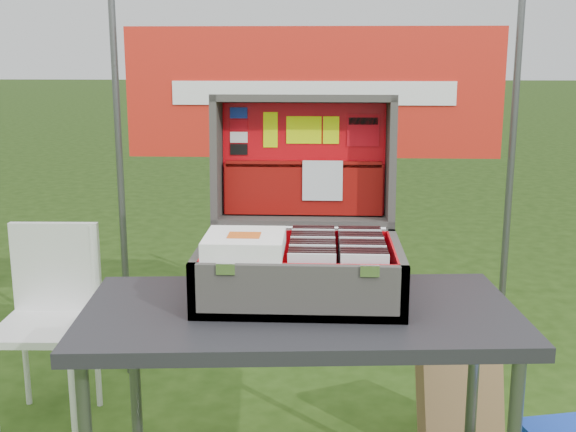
# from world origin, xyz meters

# --- Properties ---
(table) EXTENTS (1.26, 0.70, 0.76)m
(table) POSITION_xyz_m (-0.02, -0.08, 0.38)
(table) COLOR black
(table) RESTS_ON ground
(table_top) EXTENTS (1.26, 0.70, 0.04)m
(table_top) POSITION_xyz_m (-0.02, -0.08, 0.74)
(table_top) COLOR black
(table_top) RESTS_ON ground
(table_leg_bl) EXTENTS (0.04, 0.04, 0.72)m
(table_leg_bl) POSITION_xyz_m (-0.57, 0.16, 0.36)
(table_leg_bl) COLOR #59595B
(table_leg_bl) RESTS_ON ground
(table_leg_br) EXTENTS (0.04, 0.04, 0.72)m
(table_leg_br) POSITION_xyz_m (0.53, 0.16, 0.36)
(table_leg_br) COLOR #59595B
(table_leg_br) RESTS_ON ground
(suitcase) EXTENTS (0.59, 0.58, 0.57)m
(suitcase) POSITION_xyz_m (-0.02, 0.07, 1.05)
(suitcase) COLOR #44413C
(suitcase) RESTS_ON table
(suitcase_base_bottom) EXTENTS (0.59, 0.42, 0.02)m
(suitcase_base_bottom) POSITION_xyz_m (-0.02, 0.01, 0.77)
(suitcase_base_bottom) COLOR #44413C
(suitcase_base_bottom) RESTS_ON table_top
(suitcase_base_wall_front) EXTENTS (0.59, 0.02, 0.16)m
(suitcase_base_wall_front) POSITION_xyz_m (-0.02, -0.19, 0.84)
(suitcase_base_wall_front) COLOR #44413C
(suitcase_base_wall_front) RESTS_ON table_top
(suitcase_base_wall_back) EXTENTS (0.59, 0.02, 0.16)m
(suitcase_base_wall_back) POSITION_xyz_m (-0.02, 0.21, 0.84)
(suitcase_base_wall_back) COLOR #44413C
(suitcase_base_wall_back) RESTS_ON table_top
(suitcase_base_wall_left) EXTENTS (0.02, 0.42, 0.16)m
(suitcase_base_wall_left) POSITION_xyz_m (-0.30, 0.01, 0.84)
(suitcase_base_wall_left) COLOR #44413C
(suitcase_base_wall_left) RESTS_ON table_top
(suitcase_base_wall_right) EXTENTS (0.02, 0.42, 0.16)m
(suitcase_base_wall_right) POSITION_xyz_m (0.26, 0.01, 0.84)
(suitcase_base_wall_right) COLOR #44413C
(suitcase_base_wall_right) RESTS_ON table_top
(suitcase_liner_floor) EXTENTS (0.54, 0.37, 0.01)m
(suitcase_liner_floor) POSITION_xyz_m (-0.02, 0.01, 0.79)
(suitcase_liner_floor) COLOR red
(suitcase_liner_floor) RESTS_ON suitcase_base_bottom
(suitcase_latch_left) EXTENTS (0.05, 0.01, 0.03)m
(suitcase_latch_left) POSITION_xyz_m (-0.21, -0.20, 0.91)
(suitcase_latch_left) COLOR silver
(suitcase_latch_left) RESTS_ON suitcase_base_wall_front
(suitcase_latch_right) EXTENTS (0.05, 0.01, 0.03)m
(suitcase_latch_right) POSITION_xyz_m (0.17, -0.20, 0.91)
(suitcase_latch_right) COLOR silver
(suitcase_latch_right) RESTS_ON suitcase_base_wall_front
(suitcase_hinge) EXTENTS (0.53, 0.02, 0.02)m
(suitcase_hinge) POSITION_xyz_m (-0.02, 0.22, 0.92)
(suitcase_hinge) COLOR silver
(suitcase_hinge) RESTS_ON suitcase_base_wall_back
(suitcase_lid_back) EXTENTS (0.59, 0.05, 0.42)m
(suitcase_lid_back) POSITION_xyz_m (-0.02, 0.38, 1.12)
(suitcase_lid_back) COLOR #44413C
(suitcase_lid_back) RESTS_ON suitcase_base_wall_back
(suitcase_lid_rim_far) EXTENTS (0.59, 0.16, 0.03)m
(suitcase_lid_rim_far) POSITION_xyz_m (-0.02, 0.33, 1.32)
(suitcase_lid_rim_far) COLOR #44413C
(suitcase_lid_rim_far) RESTS_ON suitcase_lid_back
(suitcase_lid_rim_near) EXTENTS (0.59, 0.16, 0.03)m
(suitcase_lid_rim_near) POSITION_xyz_m (-0.02, 0.30, 0.93)
(suitcase_lid_rim_near) COLOR #44413C
(suitcase_lid_rim_near) RESTS_ON suitcase_lid_back
(suitcase_lid_rim_left) EXTENTS (0.02, 0.19, 0.43)m
(suitcase_lid_rim_left) POSITION_xyz_m (-0.30, 0.31, 1.12)
(suitcase_lid_rim_left) COLOR #44413C
(suitcase_lid_rim_left) RESTS_ON suitcase_lid_back
(suitcase_lid_rim_right) EXTENTS (0.02, 0.19, 0.43)m
(suitcase_lid_rim_right) POSITION_xyz_m (0.26, 0.31, 1.12)
(suitcase_lid_rim_right) COLOR #44413C
(suitcase_lid_rim_right) RESTS_ON suitcase_lid_back
(suitcase_lid_liner) EXTENTS (0.54, 0.03, 0.37)m
(suitcase_lid_liner) POSITION_xyz_m (-0.02, 0.37, 1.12)
(suitcase_lid_liner) COLOR red
(suitcase_lid_liner) RESTS_ON suitcase_lid_back
(suitcase_liner_wall_front) EXTENTS (0.54, 0.01, 0.13)m
(suitcase_liner_wall_front) POSITION_xyz_m (-0.02, -0.17, 0.85)
(suitcase_liner_wall_front) COLOR red
(suitcase_liner_wall_front) RESTS_ON suitcase_base_bottom
(suitcase_liner_wall_back) EXTENTS (0.54, 0.01, 0.13)m
(suitcase_liner_wall_back) POSITION_xyz_m (-0.02, 0.19, 0.85)
(suitcase_liner_wall_back) COLOR red
(suitcase_liner_wall_back) RESTS_ON suitcase_base_bottom
(suitcase_liner_wall_left) EXTENTS (0.01, 0.37, 0.13)m
(suitcase_liner_wall_left) POSITION_xyz_m (-0.29, 0.01, 0.85)
(suitcase_liner_wall_left) COLOR red
(suitcase_liner_wall_left) RESTS_ON suitcase_base_bottom
(suitcase_liner_wall_right) EXTENTS (0.01, 0.37, 0.13)m
(suitcase_liner_wall_right) POSITION_xyz_m (0.25, 0.01, 0.85)
(suitcase_liner_wall_right) COLOR red
(suitcase_liner_wall_right) RESTS_ON suitcase_base_bottom
(suitcase_lid_pocket) EXTENTS (0.52, 0.04, 0.17)m
(suitcase_lid_pocket) POSITION_xyz_m (-0.02, 0.34, 1.02)
(suitcase_lid_pocket) COLOR maroon
(suitcase_lid_pocket) RESTS_ON suitcase_lid_liner
(suitcase_pocket_edge) EXTENTS (0.51, 0.02, 0.02)m
(suitcase_pocket_edge) POSITION_xyz_m (-0.02, 0.34, 1.11)
(suitcase_pocket_edge) COLOR maroon
(suitcase_pocket_edge) RESTS_ON suitcase_lid_pocket
(suitcase_pocket_cd) EXTENTS (0.13, 0.02, 0.13)m
(suitcase_pocket_cd) POSITION_xyz_m (0.04, 0.32, 1.06)
(suitcase_pocket_cd) COLOR silver
(suitcase_pocket_cd) RESTS_ON suitcase_lid_pocket
(lid_sticker_cc_a) EXTENTS (0.06, 0.01, 0.04)m
(lid_sticker_cc_a) POSITION_xyz_m (-0.23, 0.37, 1.27)
(lid_sticker_cc_a) COLOR #1933B2
(lid_sticker_cc_a) RESTS_ON suitcase_lid_liner
(lid_sticker_cc_b) EXTENTS (0.06, 0.01, 0.04)m
(lid_sticker_cc_b) POSITION_xyz_m (-0.23, 0.37, 1.23)
(lid_sticker_cc_b) COLOR red
(lid_sticker_cc_b) RESTS_ON suitcase_lid_liner
(lid_sticker_cc_c) EXTENTS (0.06, 0.01, 0.04)m
(lid_sticker_cc_c) POSITION_xyz_m (-0.23, 0.36, 1.19)
(lid_sticker_cc_c) COLOR white
(lid_sticker_cc_c) RESTS_ON suitcase_lid_liner
(lid_sticker_cc_d) EXTENTS (0.06, 0.01, 0.04)m
(lid_sticker_cc_d) POSITION_xyz_m (-0.23, 0.36, 1.15)
(lid_sticker_cc_d) COLOR black
(lid_sticker_cc_d) RESTS_ON suitcase_lid_liner
(lid_card_neon_tall) EXTENTS (0.05, 0.01, 0.12)m
(lid_card_neon_tall) POSITION_xyz_m (-0.13, 0.37, 1.22)
(lid_card_neon_tall) COLOR #CAED04
(lid_card_neon_tall) RESTS_ON suitcase_lid_liner
(lid_card_neon_main) EXTENTS (0.12, 0.01, 0.09)m
(lid_card_neon_main) POSITION_xyz_m (-0.02, 0.37, 1.22)
(lid_card_neon_main) COLOR #CAED04
(lid_card_neon_main) RESTS_ON suitcase_lid_liner
(lid_card_neon_small) EXTENTS (0.05, 0.01, 0.09)m
(lid_card_neon_small) POSITION_xyz_m (0.07, 0.37, 1.22)
(lid_card_neon_small) COLOR #CAED04
(lid_card_neon_small) RESTS_ON suitcase_lid_liner
(lid_sticker_band) EXTENTS (0.10, 0.01, 0.10)m
(lid_sticker_band) POSITION_xyz_m (0.17, 0.37, 1.22)
(lid_sticker_band) COLOR red
(lid_sticker_band) RESTS_ON suitcase_lid_liner
(lid_sticker_band_bar) EXTENTS (0.09, 0.00, 0.02)m
(lid_sticker_band_bar) POSITION_xyz_m (0.17, 0.37, 1.25)
(lid_sticker_band_bar) COLOR black
(lid_sticker_band_bar) RESTS_ON suitcase_lid_liner
(cd_left_0) EXTENTS (0.13, 0.01, 0.15)m
(cd_left_0) POSITION_xyz_m (0.02, -0.15, 0.87)
(cd_left_0) COLOR silver
(cd_left_0) RESTS_ON suitcase_liner_floor
(cd_left_1) EXTENTS (0.13, 0.01, 0.15)m
(cd_left_1) POSITION_xyz_m (0.02, -0.13, 0.87)
(cd_left_1) COLOR black
(cd_left_1) RESTS_ON suitcase_liner_floor
(cd_left_2) EXTENTS (0.13, 0.01, 0.15)m
(cd_left_2) POSITION_xyz_m (0.02, -0.11, 0.87)
(cd_left_2) COLOR black
(cd_left_2) RESTS_ON suitcase_liner_floor
(cd_left_3) EXTENTS (0.13, 0.01, 0.15)m
(cd_left_3) POSITION_xyz_m (0.02, -0.08, 0.87)
(cd_left_3) COLOR black
(cd_left_3) RESTS_ON suitcase_liner_floor
(cd_left_4) EXTENTS (0.13, 0.01, 0.15)m
(cd_left_4) POSITION_xyz_m (0.02, -0.06, 0.87)
(cd_left_4) COLOR silver
(cd_left_4) RESTS_ON suitcase_liner_floor
(cd_left_5) EXTENTS (0.13, 0.01, 0.15)m
(cd_left_5) POSITION_xyz_m (0.02, -0.04, 0.87)
(cd_left_5) COLOR black
(cd_left_5) RESTS_ON suitcase_liner_floor
(cd_left_6) EXTENTS (0.13, 0.01, 0.15)m
(cd_left_6) POSITION_xyz_m (0.02, -0.01, 0.87)
(cd_left_6) COLOR black
(cd_left_6) RESTS_ON suitcase_liner_floor
(cd_left_7) EXTENTS (0.13, 0.01, 0.15)m
(cd_left_7) POSITION_xyz_m (0.02, 0.01, 0.87)
(cd_left_7) COLOR black
(cd_left_7) RESTS_ON suitcase_liner_floor
(cd_left_8) EXTENTS (0.13, 0.01, 0.15)m
(cd_left_8) POSITION_xyz_m (0.02, 0.03, 0.87)
(cd_left_8) COLOR silver
(cd_left_8) RESTS_ON suitcase_liner_floor
(cd_left_9) EXTENTS (0.13, 0.01, 0.15)m
(cd_left_9) POSITION_xyz_m (0.02, 0.06, 0.87)
(cd_left_9) COLOR black
(cd_left_9) RESTS_ON suitcase_liner_floor
(cd_left_10) EXTENTS (0.13, 0.01, 0.15)m
(cd_left_10) POSITION_xyz_m (0.02, 0.08, 0.87)
(cd_left_10) COLOR black
(cd_left_10) RESTS_ON suitcase_liner_floor
(cd_left_11) EXTENTS (0.13, 0.01, 0.15)m
(cd_left_11) POSITION_xyz_m (0.02, 0.10, 0.87)
(cd_left_11) COLOR black
(cd_left_11) RESTS_ON suitcase_liner_floor
(cd_left_12) EXTENTS (0.13, 0.01, 0.15)m
(cd_left_12) POSITION_xyz_m (0.02, 0.13, 0.87)
(cd_left_12) COLOR silver
(cd_left_12) RESTS_ON suitcase_liner_floor
(cd_left_13) EXTENTS (0.13, 0.01, 0.15)m
(cd_left_13) POSITION_xyz_m (0.02, 0.15, 0.87)
(cd_left_13) COLOR black
(cd_left_13) RESTS_ON suitcase_liner_floor
(cd_left_14) EXTENTS (0.13, 0.01, 0.15)m
(cd_left_14) POSITION_xyz_m (0.02, 0.17, 0.87)
(cd_left_14) COLOR black
(cd_left_14) RESTS_ON suitcase_liner_floor
(cd_right_0) EXTENTS (0.13, 0.01, 0.15)m
(cd_right_0) POSITION_xyz_m (0.16, -0.15, 0.87)
(cd_right_0) COLOR silver
(cd_right_0) RESTS_ON suitcase_liner_floor
(cd_right_1) EXTENTS (0.13, 0.01, 0.15)m
(cd_right_1) POSITION_xyz_m (0.16, -0.13, 0.87)
(cd_right_1) COLOR black
(cd_right_1) RESTS_ON suitcase_liner_floor
(cd_right_2) EXTENTS (0.13, 0.01, 0.15)m
(cd_right_2) POSITION_xyz_m (0.16, -0.11, 0.87)
(cd_right_2) COLOR black
(cd_right_2) RESTS_ON suitcase_liner_floor
(cd_right_3) EXTENTS (0.13, 0.01, 0.15)m
(cd_right_3) POSITION_xyz_m (0.16, -0.08, 0.87)
(cd_right_3) COLOR black
(cd_right_3) RESTS_ON suitcase_liner_floor
(cd_right_4) EXTENTS (0.13, 0.01, 0.15)m
(cd_right_4) POSITION_xyz_m (0.16, -0.06, 0.87)
(cd_right_4) COLOR silver
(cd_right_4) RESTS_ON suitcase_liner_floor
(cd_right_5) EXTENTS (0.13, 0.01, 0.15)m
(cd_right_5) POSITION_xyz_m (0.16, -0.04, 0.87)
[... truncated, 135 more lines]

